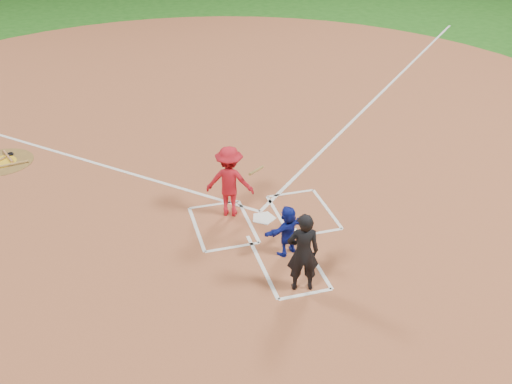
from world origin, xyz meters
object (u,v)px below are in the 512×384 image
object	(u,v)px
catcher	(288,231)
umpire	(303,252)
batter_at_plate	(230,182)
home_plate	(264,218)
on_deck_circle	(2,162)

from	to	relation	value
catcher	umpire	size ratio (longest dim) A/B	0.67
catcher	umpire	xyz separation A→B (m)	(-0.10, -1.16, 0.28)
catcher	batter_at_plate	xyz separation A→B (m)	(-0.78, 1.85, 0.29)
home_plate	batter_at_plate	bearing A→B (deg)	-32.02
on_deck_circle	batter_at_plate	size ratio (longest dim) A/B	0.99
home_plate	catcher	distance (m)	1.53
home_plate	on_deck_circle	bearing A→B (deg)	-37.65
on_deck_circle	catcher	bearing A→B (deg)	-44.64
umpire	on_deck_circle	bearing A→B (deg)	-38.25
on_deck_circle	batter_at_plate	world-z (taller)	batter_at_plate
catcher	batter_at_plate	size ratio (longest dim) A/B	0.66
catcher	batter_at_plate	world-z (taller)	batter_at_plate
home_plate	umpire	distance (m)	2.71
home_plate	batter_at_plate	xyz separation A→B (m)	(-0.69, 0.43, 0.85)
home_plate	on_deck_circle	size ratio (longest dim) A/B	0.35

